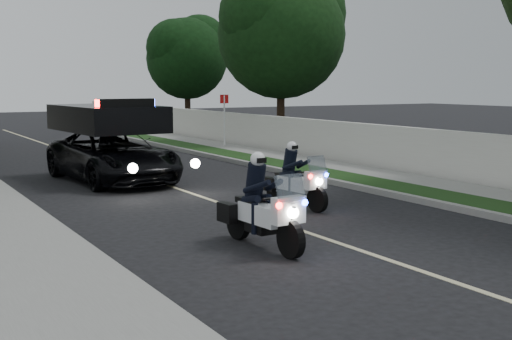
% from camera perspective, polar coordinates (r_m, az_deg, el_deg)
% --- Properties ---
extents(ground, '(120.00, 120.00, 0.00)m').
position_cam_1_polar(ground, '(10.96, 12.02, -7.78)').
color(ground, black).
rests_on(ground, ground).
extents(curb_right, '(0.20, 60.00, 0.15)m').
position_cam_1_polar(curb_right, '(21.24, 2.12, -0.06)').
color(curb_right, gray).
rests_on(curb_right, ground).
extents(grass_verge, '(1.20, 60.00, 0.16)m').
position_cam_1_polar(grass_verge, '(21.62, 3.69, 0.07)').
color(grass_verge, '#193814').
rests_on(grass_verge, ground).
extents(sidewalk_right, '(1.40, 60.00, 0.16)m').
position_cam_1_polar(sidewalk_right, '(22.36, 6.46, 0.28)').
color(sidewalk_right, gray).
rests_on(sidewalk_right, ground).
extents(property_wall, '(0.22, 60.00, 1.50)m').
position_cam_1_polar(property_wall, '(22.90, 8.49, 2.11)').
color(property_wall, beige).
rests_on(property_wall, ground).
extents(curb_left, '(0.20, 60.00, 0.15)m').
position_cam_1_polar(curb_left, '(18.27, -20.20, -1.74)').
color(curb_left, gray).
rests_on(curb_left, ground).
extents(lane_marking, '(0.12, 50.00, 0.01)m').
position_cam_1_polar(lane_marking, '(19.39, -8.19, -1.06)').
color(lane_marking, '#BFB78C').
rests_on(lane_marking, ground).
extents(police_moto_left, '(0.79, 2.00, 1.67)m').
position_cam_1_polar(police_moto_left, '(11.72, 0.53, -6.62)').
color(police_moto_left, white).
rests_on(police_moto_left, ground).
extents(police_moto_right, '(0.83, 1.85, 1.52)m').
position_cam_1_polar(police_moto_right, '(15.46, 3.33, -3.18)').
color(police_moto_right, white).
rests_on(police_moto_right, ground).
extents(police_suv, '(2.84, 5.47, 2.58)m').
position_cam_1_polar(police_suv, '(19.87, -11.99, -0.96)').
color(police_suv, black).
rests_on(police_suv, ground).
extents(sign_post, '(0.44, 0.44, 2.41)m').
position_cam_1_polar(sign_post, '(28.66, -2.68, 1.74)').
color(sign_post, '#B60D11').
rests_on(sign_post, ground).
extents(tree_right_d, '(6.55, 6.55, 9.69)m').
position_cam_1_polar(tree_right_d, '(31.08, 2.09, 2.18)').
color(tree_right_d, '#143612').
rests_on(tree_right_d, ground).
extents(tree_right_e, '(5.92, 5.92, 8.36)m').
position_cam_1_polar(tree_right_e, '(42.30, -5.79, 3.55)').
color(tree_right_e, black).
rests_on(tree_right_e, ground).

